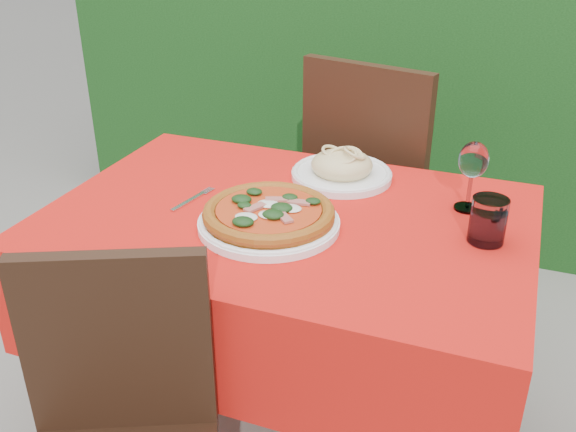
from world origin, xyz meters
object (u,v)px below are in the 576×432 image
(chair_far, at_px, (376,178))
(wine_glass, at_px, (473,163))
(pizza_plate, at_px, (269,216))
(fork, at_px, (188,201))
(pasta_plate, at_px, (342,169))
(water_glass, at_px, (488,223))

(chair_far, distance_m, wine_glass, 0.67)
(chair_far, relative_size, pizza_plate, 2.83)
(pizza_plate, bearing_deg, fork, 168.17)
(pasta_plate, bearing_deg, fork, -138.36)
(pizza_plate, height_order, fork, pizza_plate)
(pizza_plate, height_order, pasta_plate, pasta_plate)
(pizza_plate, relative_size, pasta_plate, 1.21)
(pasta_plate, xyz_separation_m, wine_glass, (0.37, -0.08, 0.10))
(chair_far, height_order, fork, chair_far)
(pizza_plate, height_order, wine_glass, wine_glass)
(pizza_plate, relative_size, wine_glass, 1.89)
(fork, bearing_deg, chair_far, 73.96)
(chair_far, relative_size, wine_glass, 5.35)
(pizza_plate, xyz_separation_m, water_glass, (0.52, 0.12, 0.02))
(water_glass, relative_size, fork, 0.62)
(wine_glass, bearing_deg, pizza_plate, -148.13)
(wine_glass, relative_size, fork, 1.03)
(water_glass, bearing_deg, chair_far, 122.92)
(pizza_plate, xyz_separation_m, pasta_plate, (0.08, 0.36, -0.00))
(chair_far, height_order, water_glass, chair_far)
(pasta_plate, distance_m, wine_glass, 0.39)
(pizza_plate, bearing_deg, chair_far, 82.55)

